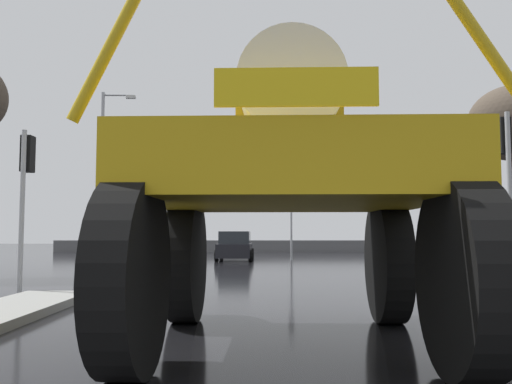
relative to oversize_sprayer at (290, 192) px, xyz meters
name	(u,v)px	position (x,y,z in m)	size (l,w,h in m)	color
ground_plane	(273,274)	(0.28, 12.19, -1.92)	(120.00, 120.00, 0.00)	black
oversize_sprayer	(290,192)	(0.00, 0.00, 0.00)	(4.51, 5.47, 4.53)	black
sedan_ahead	(235,247)	(-1.34, 22.03, -1.20)	(2.00, 4.16, 1.52)	black
traffic_signal_near_left	(26,175)	(-5.64, 5.52, 0.81)	(0.24, 0.54, 3.74)	#A8AAAF
traffic_signal_near_right	(506,162)	(5.38, 5.52, 1.13)	(0.24, 0.54, 4.18)	#A8AAAF
traffic_signal_far_left	(291,205)	(1.66, 22.47, 1.01)	(0.24, 0.55, 4.01)	#A8AAAF
streetlight_far_left	(104,167)	(-8.28, 21.84, 3.00)	(1.82, 0.24, 8.94)	#A8AAAF
roadside_barrier	(261,246)	(0.28, 34.76, -1.47)	(31.42, 0.24, 0.90)	#59595B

